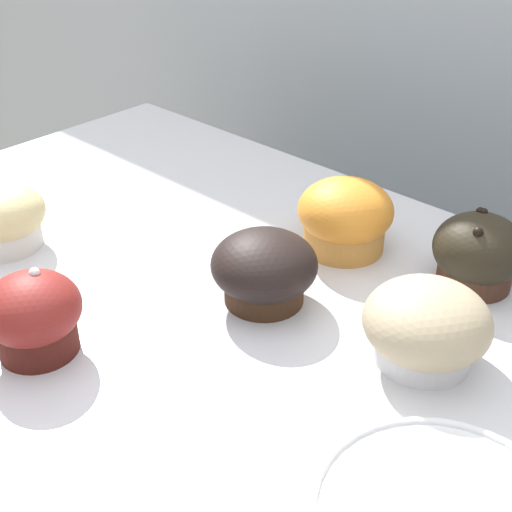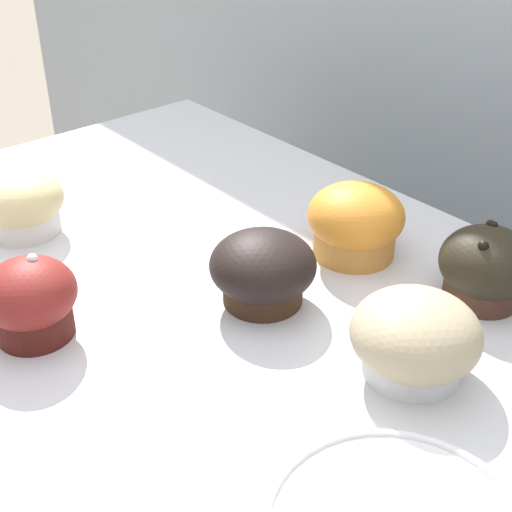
{
  "view_description": "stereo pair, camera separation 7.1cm",
  "coord_description": "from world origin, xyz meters",
  "views": [
    {
      "loc": [
        0.44,
        -0.41,
        1.36
      ],
      "look_at": [
        0.03,
        0.03,
        0.98
      ],
      "focal_mm": 50.0,
      "sensor_mm": 36.0,
      "label": 1
    },
    {
      "loc": [
        0.49,
        -0.36,
        1.36
      ],
      "look_at": [
        0.03,
        0.03,
        0.98
      ],
      "focal_mm": 50.0,
      "sensor_mm": 36.0,
      "label": 2
    }
  ],
  "objects": [
    {
      "name": "muffin_back_center",
      "position": [
        0.21,
        0.05,
        0.98
      ],
      "size": [
        0.11,
        0.11,
        0.08
      ],
      "color": "silver",
      "rests_on": "display_counter"
    },
    {
      "name": "muffin_front_center",
      "position": [
        -0.06,
        -0.17,
        0.98
      ],
      "size": [
        0.09,
        0.09,
        0.08
      ],
      "color": "#4C1913",
      "rests_on": "display_counter"
    },
    {
      "name": "muffin_front_right",
      "position": [
        0.18,
        0.2,
        0.98
      ],
      "size": [
        0.09,
        0.09,
        0.08
      ],
      "color": "#45281D",
      "rests_on": "display_counter"
    },
    {
      "name": "muffin_front_left",
      "position": [
        0.04,
        0.03,
        0.98
      ],
      "size": [
        0.11,
        0.11,
        0.07
      ],
      "color": "#392214",
      "rests_on": "display_counter"
    },
    {
      "name": "muffin_back_left",
      "position": [
        -0.25,
        -0.1,
        0.97
      ],
      "size": [
        0.1,
        0.1,
        0.07
      ],
      "color": "silver",
      "rests_on": "display_counter"
    },
    {
      "name": "muffin_back_right",
      "position": [
        0.04,
        0.16,
        0.98
      ],
      "size": [
        0.11,
        0.11,
        0.08
      ],
      "color": "#C88439",
      "rests_on": "display_counter"
    }
  ]
}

